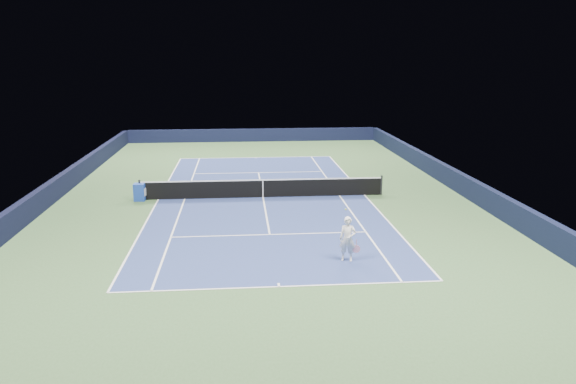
{
  "coord_description": "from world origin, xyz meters",
  "views": [
    {
      "loc": [
        -1.21,
        -28.89,
        7.38
      ],
      "look_at": [
        1.07,
        -3.0,
        1.0
      ],
      "focal_mm": 35.0,
      "sensor_mm": 36.0,
      "label": 1
    }
  ],
  "objects": [
    {
      "name": "service_line_near",
      "position": [
        0.0,
        -6.4,
        0.01
      ],
      "size": [
        8.23,
        0.08,
        0.0
      ],
      "primitive_type": "cube",
      "color": "white",
      "rests_on": "ground"
    },
    {
      "name": "court_surface",
      "position": [
        0.0,
        0.0,
        0.0
      ],
      "size": [
        10.97,
        23.77,
        0.01
      ],
      "primitive_type": "cube",
      "color": "navy",
      "rests_on": "ground"
    },
    {
      "name": "center_mark_far",
      "position": [
        0.0,
        11.73,
        0.01
      ],
      "size": [
        0.08,
        0.3,
        0.0
      ],
      "primitive_type": "cube",
      "color": "white",
      "rests_on": "ground"
    },
    {
      "name": "sideline_singles_right",
      "position": [
        4.12,
        0.0,
        0.01
      ],
      "size": [
        0.08,
        23.77,
        0.0
      ],
      "primitive_type": "cube",
      "color": "white",
      "rests_on": "ground"
    },
    {
      "name": "tennis_player",
      "position": [
        2.67,
        -9.7,
        0.83
      ],
      "size": [
        0.82,
        1.32,
        1.71
      ],
      "color": "white",
      "rests_on": "ground"
    },
    {
      "name": "center_service_line",
      "position": [
        0.0,
        0.0,
        0.01
      ],
      "size": [
        0.08,
        12.8,
        0.0
      ],
      "primitive_type": "cube",
      "color": "white",
      "rests_on": "ground"
    },
    {
      "name": "service_line_far",
      "position": [
        0.0,
        6.4,
        0.01
      ],
      "size": [
        8.23,
        0.08,
        0.0
      ],
      "primitive_type": "cube",
      "color": "white",
      "rests_on": "ground"
    },
    {
      "name": "baseline_far",
      "position": [
        0.0,
        11.88,
        0.01
      ],
      "size": [
        10.97,
        0.08,
        0.0
      ],
      "primitive_type": "cube",
      "color": "white",
      "rests_on": "ground"
    },
    {
      "name": "baseline_near",
      "position": [
        0.0,
        -11.88,
        0.01
      ],
      "size": [
        10.97,
        0.08,
        0.0
      ],
      "primitive_type": "cube",
      "color": "white",
      "rests_on": "ground"
    },
    {
      "name": "sideline_singles_left",
      "position": [
        -4.12,
        0.0,
        0.01
      ],
      "size": [
        0.08,
        23.77,
        0.0
      ],
      "primitive_type": "cube",
      "color": "white",
      "rests_on": "ground"
    },
    {
      "name": "tennis_net",
      "position": [
        0.0,
        0.0,
        0.5
      ],
      "size": [
        12.9,
        0.1,
        1.07
      ],
      "color": "black",
      "rests_on": "ground"
    },
    {
      "name": "sideline_doubles_right",
      "position": [
        5.49,
        0.0,
        0.01
      ],
      "size": [
        0.08,
        23.77,
        0.0
      ],
      "primitive_type": "cube",
      "color": "white",
      "rests_on": "ground"
    },
    {
      "name": "wall_right",
      "position": [
        10.82,
        0.0,
        0.55
      ],
      "size": [
        0.35,
        40.0,
        1.1
      ],
      "primitive_type": "cube",
      "color": "black",
      "rests_on": "ground"
    },
    {
      "name": "center_mark_near",
      "position": [
        0.0,
        -11.73,
        0.01
      ],
      "size": [
        0.08,
        0.3,
        0.0
      ],
      "primitive_type": "cube",
      "color": "white",
      "rests_on": "ground"
    },
    {
      "name": "wall_left",
      "position": [
        -10.82,
        0.0,
        0.55
      ],
      "size": [
        0.35,
        40.0,
        1.1
      ],
      "primitive_type": "cube",
      "color": "black",
      "rests_on": "ground"
    },
    {
      "name": "ground",
      "position": [
        0.0,
        0.0,
        0.0
      ],
      "size": [
        40.0,
        40.0,
        0.0
      ],
      "primitive_type": "plane",
      "color": "#36552E",
      "rests_on": "ground"
    },
    {
      "name": "sideline_doubles_left",
      "position": [
        -5.49,
        0.0,
        0.01
      ],
      "size": [
        0.08,
        23.77,
        0.0
      ],
      "primitive_type": "cube",
      "color": "white",
      "rests_on": "ground"
    },
    {
      "name": "wall_far",
      "position": [
        0.0,
        19.82,
        0.55
      ],
      "size": [
        22.0,
        0.35,
        1.1
      ],
      "primitive_type": "cube",
      "color": "black",
      "rests_on": "ground"
    },
    {
      "name": "sponsor_cube",
      "position": [
        -6.4,
        -0.12,
        0.45
      ],
      "size": [
        0.62,
        0.54,
        0.9
      ],
      "color": "#1B3DA5",
      "rests_on": "ground"
    }
  ]
}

